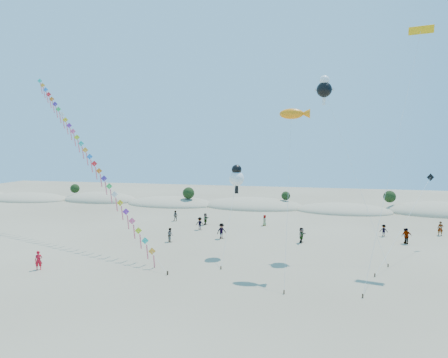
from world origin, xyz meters
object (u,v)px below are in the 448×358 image
(kite_train, at_px, (84,148))
(parafoil_kite, at_px, (420,35))
(flyer_foreground, at_px, (39,260))
(fish_kite, at_px, (295,114))

(kite_train, relative_size, parafoil_kite, 1.21)
(parafoil_kite, relative_size, flyer_foreground, 13.05)
(flyer_foreground, bearing_deg, parafoil_kite, -13.01)
(fish_kite, height_order, flyer_foreground, fish_kite)
(flyer_foreground, bearing_deg, kite_train, 70.49)
(parafoil_kite, bearing_deg, fish_kite, -155.05)
(fish_kite, xyz_separation_m, flyer_foreground, (-22.88, -5.97, -13.44))
(kite_train, height_order, flyer_foreground, kite_train)
(parafoil_kite, bearing_deg, kite_train, -179.98)
(flyer_foreground, bearing_deg, fish_kite, -16.64)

